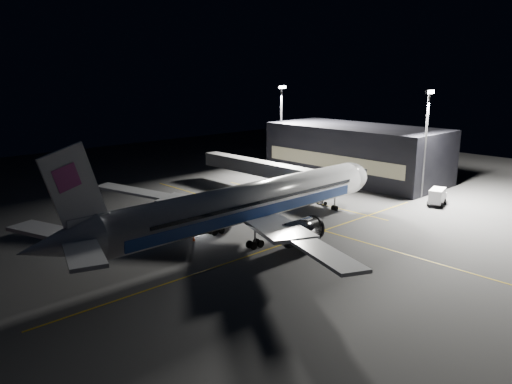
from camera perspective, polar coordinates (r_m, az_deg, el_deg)
The scene contains 14 objects.
ground at distance 75.09m, azimuth -0.71°, elevation -5.03°, with size 200.00×200.00×0.00m, color #4C4C4F.
guide_line_main at distance 81.87m, azimuth 4.45°, elevation -3.47°, with size 0.25×80.00×0.01m, color gold.
guide_line_cross at distance 71.04m, azimuth 2.60°, elevation -6.15°, with size 70.00×0.25×0.01m, color gold.
guide_line_side at distance 96.90m, azimuth 4.84°, elevation -0.76°, with size 0.25×40.00×0.01m, color gold.
airliner at distance 72.90m, azimuth -1.34°, elevation -1.37°, with size 61.48×54.22×16.64m.
terminal at distance 116.60m, azimuth 11.33°, elevation 4.48°, with size 18.12×40.00×12.00m.
jet_bridge at distance 101.29m, azimuth 1.49°, elevation 2.57°, with size 3.60×34.40×6.30m.
floodlight_mast_north at distance 122.56m, azimuth 2.89°, elevation 8.17°, with size 2.40×0.68×20.70m.
floodlight_mast_south at distance 100.31m, azimuth 18.87°, elevation 6.24°, with size 2.40×0.67×20.70m.
service_truck at distance 98.21m, azimuth 20.05°, elevation -0.40°, with size 6.29×3.88×3.01m.
baggage_tug at distance 78.44m, azimuth -7.08°, elevation -3.72°, with size 2.74×2.44×1.68m.
safety_cone_a at distance 83.77m, azimuth -1.26°, elevation -2.85°, with size 0.36×0.36×0.54m, color #E33B09.
safety_cone_b at distance 84.29m, azimuth -3.96°, elevation -2.75°, with size 0.40×0.40×0.60m, color #E33B09.
safety_cone_c at distance 73.46m, azimuth -7.11°, elevation -5.31°, with size 0.42×0.42×0.63m, color #E33B09.
Camera 1 is at (-48.24, -52.26, 24.08)m, focal length 35.00 mm.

